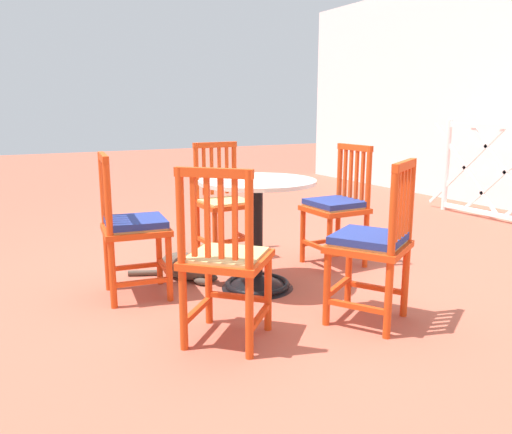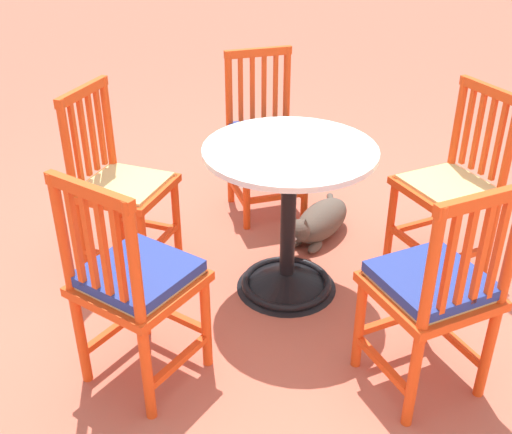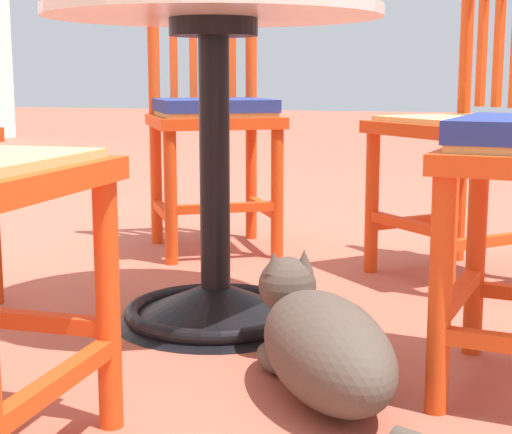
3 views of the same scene
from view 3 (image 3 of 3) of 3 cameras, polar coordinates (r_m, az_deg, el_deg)
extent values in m
plane|color=#AD5642|center=(2.07, 0.42, -6.42)|extent=(24.00, 24.00, 0.00)
cone|color=black|center=(1.95, -2.81, -5.87)|extent=(0.48, 0.48, 0.10)
torus|color=black|center=(1.96, -2.81, -6.57)|extent=(0.44, 0.44, 0.04)
cylinder|color=black|center=(1.89, -2.90, 3.58)|extent=(0.07, 0.07, 0.66)
cylinder|color=black|center=(1.88, -2.98, 13.07)|extent=(0.20, 0.20, 0.04)
cylinder|color=silver|center=(1.89, -2.99, 14.06)|extent=(0.76, 0.76, 0.02)
cylinder|color=#D64214|center=(2.17, 13.37, 0.21)|extent=(0.04, 0.04, 0.45)
cylinder|color=#D64214|center=(2.44, 8.08, 1.38)|extent=(0.04, 0.04, 0.45)
cylinder|color=#D64214|center=(2.63, 14.24, 6.82)|extent=(0.04, 0.04, 0.91)
cube|color=#D64214|center=(2.30, 16.46, -1.55)|extent=(0.26, 0.26, 0.03)
cube|color=#D64214|center=(2.55, 11.12, -0.26)|extent=(0.26, 0.26, 0.03)
cube|color=#D64214|center=(2.31, 10.54, -0.52)|extent=(0.26, 0.26, 0.03)
cube|color=#D64214|center=(2.39, 13.93, 6.02)|extent=(0.57, 0.57, 0.04)
cube|color=tan|center=(2.39, 13.96, 6.55)|extent=(0.49, 0.49, 0.02)
cube|color=#D64214|center=(2.53, 16.57, 11.72)|extent=(0.03, 0.03, 0.39)
cube|color=#D64214|center=(2.58, 15.48, 11.72)|extent=(0.03, 0.03, 0.39)
cylinder|color=#D64214|center=(2.60, 1.48, 1.98)|extent=(0.04, 0.04, 0.45)
cylinder|color=#D64214|center=(2.52, -5.97, 1.71)|extent=(0.04, 0.04, 0.45)
cylinder|color=#D64214|center=(2.90, -0.34, 7.36)|extent=(0.04, 0.04, 0.91)
cylinder|color=#D64214|center=(2.84, -7.06, 7.24)|extent=(0.04, 0.04, 0.91)
cube|color=#D64214|center=(2.77, 0.52, 0.70)|extent=(0.31, 0.20, 0.03)
cube|color=#D64214|center=(2.70, -6.46, 0.41)|extent=(0.31, 0.20, 0.03)
cube|color=#D64214|center=(2.56, -2.18, 0.63)|extent=(0.20, 0.31, 0.03)
cube|color=#D64214|center=(2.70, -2.98, 6.69)|extent=(0.55, 0.55, 0.04)
cube|color=tan|center=(2.70, -2.99, 7.15)|extent=(0.48, 0.48, 0.02)
cube|color=#D64214|center=(2.89, -1.68, 11.81)|extent=(0.03, 0.03, 0.39)
cube|color=#D64214|center=(2.87, -3.03, 11.81)|extent=(0.03, 0.03, 0.39)
cube|color=#D64214|center=(2.86, -4.40, 11.81)|extent=(0.03, 0.03, 0.39)
cube|color=#D64214|center=(2.85, -5.77, 11.80)|extent=(0.03, 0.03, 0.39)
cube|color=navy|center=(2.70, -2.99, 7.79)|extent=(0.49, 0.49, 0.04)
cylinder|color=#D64214|center=(1.35, -10.29, -5.39)|extent=(0.04, 0.04, 0.45)
cube|color=#D64214|center=(1.24, -13.71, -11.12)|extent=(0.34, 0.03, 0.03)
cube|color=#D64214|center=(1.45, -16.30, -6.87)|extent=(0.03, 0.34, 0.03)
cylinder|color=#D64214|center=(1.42, 12.72, -4.72)|extent=(0.04, 0.04, 0.45)
cylinder|color=#D64214|center=(1.75, 15.06, -2.13)|extent=(0.04, 0.04, 0.45)
cube|color=#D64214|center=(1.60, 13.93, -5.21)|extent=(0.34, 0.07, 0.03)
ellipsoid|color=#4C4238|center=(1.48, 4.92, -9.18)|extent=(0.48, 0.40, 0.19)
ellipsoid|color=silver|center=(1.58, 3.73, -8.39)|extent=(0.23, 0.22, 0.14)
sphere|color=#4C4238|center=(1.70, 2.20, -4.78)|extent=(0.12, 0.12, 0.12)
ellipsoid|color=silver|center=(1.74, 1.81, -4.83)|extent=(0.06, 0.07, 0.04)
cone|color=#4C4238|center=(1.66, 1.27, -3.15)|extent=(0.04, 0.04, 0.04)
cone|color=#4C4238|center=(1.68, 3.37, -3.03)|extent=(0.04, 0.04, 0.04)
ellipsoid|color=#4C4238|center=(1.64, 1.14, -9.76)|extent=(0.13, 0.11, 0.05)
ellipsoid|color=#4C4238|center=(1.67, 4.84, -9.42)|extent=(0.13, 0.11, 0.05)
camera|label=1|loc=(4.77, 29.27, 15.77)|focal=36.09mm
camera|label=2|loc=(4.25, -28.70, 25.30)|focal=44.04mm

